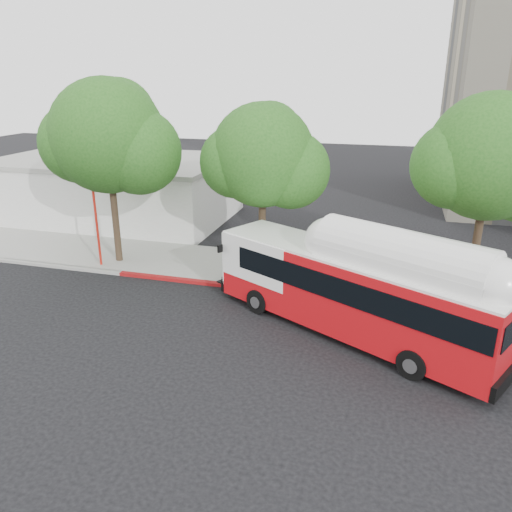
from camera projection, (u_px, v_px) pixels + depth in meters
The scene contains 10 objects.
ground at pixel (248, 329), 20.27m from camera, with size 120.00×120.00×0.00m, color black.
sidewalk at pixel (283, 271), 26.13m from camera, with size 60.00×5.00×0.15m, color gray.
curb_strip at pixel (271, 290), 23.78m from camera, with size 60.00×0.30×0.15m, color gray.
red_curb_segment at pixel (212, 283), 24.53m from camera, with size 10.00×0.32×0.16m, color maroon.
street_tree_left at pixel (117, 141), 25.21m from camera, with size 6.67×5.80×9.74m.
street_tree_mid at pixel (271, 160), 23.89m from camera, with size 5.75×5.00×8.62m.
street_tree_right at pixel (500, 162), 21.06m from camera, with size 6.21×5.40×9.18m.
low_commercial_bldg at pixel (116, 188), 35.75m from camera, with size 16.20×10.20×4.25m.
transit_bus at pixel (353, 293), 19.33m from camera, with size 12.29×7.96×3.78m.
signal_pole at pixel (97, 225), 26.06m from camera, with size 0.13×0.44×4.63m.
Camera 1 is at (5.17, -17.29, 9.71)m, focal length 35.00 mm.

